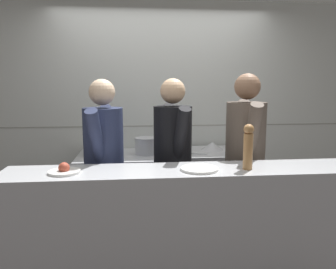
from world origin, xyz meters
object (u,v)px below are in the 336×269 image
object	(u,v)px
chefs_knife	(187,153)
oven_range	(121,194)
plated_dish_appetiser	(199,169)
pepper_mill	(248,146)
mixing_bowl_steel	(212,146)
plated_dish_main	(64,170)
sauce_pot	(146,145)
chef_head_cook	(104,165)
chef_line	(245,159)
chef_sous	(173,161)
stock_pot	(98,143)

from	to	relation	value
chefs_knife	oven_range	bearing A→B (deg)	171.50
plated_dish_appetiser	pepper_mill	distance (m)	0.40
oven_range	mixing_bowl_steel	size ratio (longest dim) A/B	3.62
plated_dish_main	sauce_pot	bearing A→B (deg)	62.36
chefs_knife	plated_dish_appetiser	xyz separation A→B (m)	(-0.08, -1.08, 0.11)
sauce_pot	chef_head_cook	world-z (taller)	chef_head_cook
plated_dish_main	pepper_mill	bearing A→B (deg)	-1.09
pepper_mill	chef_line	world-z (taller)	chef_line
plated_dish_appetiser	plated_dish_main	bearing A→B (deg)	179.34
sauce_pot	chef_head_cook	bearing A→B (deg)	-120.03
mixing_bowl_steel	pepper_mill	bearing A→B (deg)	-91.55
mixing_bowl_steel	chef_head_cook	size ratio (longest dim) A/B	0.15
chefs_knife	pepper_mill	distance (m)	1.16
sauce_pot	plated_dish_main	xyz separation A→B (m)	(-0.62, -1.18, 0.05)
mixing_bowl_steel	chef_sous	distance (m)	0.84
sauce_pot	plated_dish_main	world-z (taller)	plated_dish_main
sauce_pot	chef_line	world-z (taller)	chef_line
stock_pot	pepper_mill	world-z (taller)	pepper_mill
sauce_pot	chef_sous	distance (m)	0.64
chefs_knife	chef_head_cook	xyz separation A→B (m)	(-0.82, -0.56, 0.03)
sauce_pot	oven_range	bearing A→B (deg)	-178.19
oven_range	mixing_bowl_steel	xyz separation A→B (m)	(1.03, 0.07, 0.51)
plated_dish_appetiser	chef_head_cook	xyz separation A→B (m)	(-0.74, 0.52, -0.09)
mixing_bowl_steel	chef_line	xyz separation A→B (m)	(0.13, -0.74, 0.01)
sauce_pot	chefs_knife	xyz separation A→B (m)	(0.43, -0.12, -0.07)
mixing_bowl_steel	chef_sous	world-z (taller)	chef_sous
oven_range	sauce_pot	size ratio (longest dim) A/B	3.57
oven_range	chef_head_cook	distance (m)	0.84
plated_dish_main	chef_line	distance (m)	1.58
mixing_bowl_steel	chefs_knife	size ratio (longest dim) A/B	0.70
sauce_pot	chef_sous	bearing A→B (deg)	-69.79
oven_range	chefs_knife	world-z (taller)	chefs_knife
pepper_mill	chef_head_cook	xyz separation A→B (m)	(-1.10, 0.54, -0.26)
sauce_pot	mixing_bowl_steel	world-z (taller)	sauce_pot
pepper_mill	oven_range	bearing A→B (deg)	129.53
pepper_mill	chefs_knife	bearing A→B (deg)	104.37
stock_pot	chefs_knife	size ratio (longest dim) A/B	0.90
sauce_pot	plated_dish_appetiser	world-z (taller)	sauce_pot
chefs_knife	plated_dish_appetiser	size ratio (longest dim) A/B	1.30
mixing_bowl_steel	chef_head_cook	bearing A→B (deg)	-147.26
chefs_knife	chef_head_cook	bearing A→B (deg)	-145.79
stock_pot	chef_line	distance (m)	1.56
mixing_bowl_steel	chef_line	distance (m)	0.75
plated_dish_main	chef_sous	xyz separation A→B (m)	(0.84, 0.58, -0.09)
mixing_bowl_steel	chefs_knife	xyz separation A→B (m)	(-0.31, -0.17, -0.04)
chef_head_cook	chef_sous	bearing A→B (deg)	16.50
oven_range	stock_pot	xyz separation A→B (m)	(-0.24, 0.03, 0.57)
sauce_pot	stock_pot	bearing A→B (deg)	177.36
plated_dish_appetiser	pepper_mill	bearing A→B (deg)	-2.26
oven_range	chef_head_cook	xyz separation A→B (m)	(-0.11, -0.67, 0.49)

